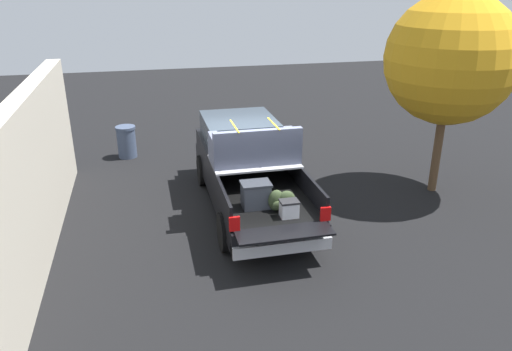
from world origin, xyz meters
TOP-DOWN VIEW (x-y plane):
  - ground_plane at (0.00, 0.00)m, footprint 40.00×40.00m
  - pickup_truck at (0.37, 0.00)m, footprint 6.05×2.06m
  - building_facade at (-0.81, 4.50)m, footprint 8.57×0.36m
  - tree_background at (0.02, -4.90)m, footprint 3.13×3.13m
  - trash_can at (4.46, 2.90)m, footprint 0.60×0.60m

SIDE VIEW (x-z plane):
  - ground_plane at x=0.00m, z-range 0.00..0.00m
  - trash_can at x=4.46m, z-range 0.01..0.99m
  - pickup_truck at x=0.37m, z-range -0.13..2.09m
  - building_facade at x=-0.81m, z-range 0.00..3.20m
  - tree_background at x=0.02m, z-range 0.90..5.85m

